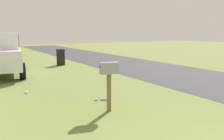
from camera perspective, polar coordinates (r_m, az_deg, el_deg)
name	(u,v)px	position (r m, az deg, el deg)	size (l,w,h in m)	color
road_asphalt	(199,78)	(11.84, 19.83, -1.89)	(60.00, 5.13, 0.01)	#38383D
mailbox	(109,72)	(6.42, -0.74, -0.49)	(0.32, 0.51, 1.35)	brown
trash_bin	(61,57)	(15.83, -12.01, 2.98)	(0.57, 0.57, 1.03)	black
litter_bottle_midfield_b	(104,99)	(7.67, -1.92, -6.89)	(0.07, 0.07, 0.22)	#B2D8BF
litter_cup_near_hydrant	(27,92)	(9.00, -19.52, -4.98)	(0.08, 0.08, 0.10)	white
litter_cup_midfield_a	(96,99)	(7.65, -3.71, -6.91)	(0.08, 0.08, 0.10)	white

